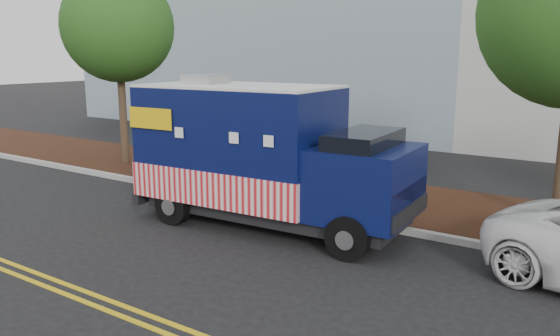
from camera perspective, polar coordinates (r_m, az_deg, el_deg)
The scene contains 8 objects.
ground at distance 13.33m, azimuth -6.21°, elevation -5.29°, with size 120.00×120.00×0.00m, color black.
curb at distance 14.36m, azimuth -2.61°, elevation -3.65°, with size 120.00×0.18×0.15m, color #9E9E99.
mulch_strip at distance 16.04m, azimuth 1.85°, elevation -1.98°, with size 120.00×4.00×0.15m, color black.
centerline_near at distance 10.53m, azimuth -22.24°, elevation -10.87°, with size 120.00×0.10×0.01m, color gold.
centerline_far at distance 10.41m, azimuth -23.40°, elevation -11.24°, with size 120.00×0.10×0.01m, color gold.
tree_a at distance 19.69m, azimuth -16.58°, elevation 13.96°, with size 3.74×3.74×6.67m.
sign_post at distance 17.15m, azimuth -14.29°, elevation 2.41°, with size 0.06×0.06×2.40m, color #473828.
food_truck at distance 12.52m, azimuth -2.07°, elevation 1.01°, with size 6.65×2.80×3.44m.
Camera 1 is at (8.25, -9.70, 3.93)m, focal length 35.00 mm.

